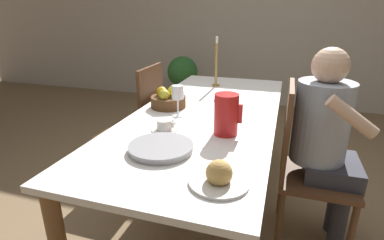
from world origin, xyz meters
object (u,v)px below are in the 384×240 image
chair_person_side (304,165)px  fruit_bowl (168,99)px  wine_glass_water (178,94)px  bread_plate (219,176)px  potted_plant (183,77)px  red_pitcher (226,114)px  teacup_near_person (165,126)px  person_seated (326,134)px  teacup_across (177,94)px  candlestick_tall (216,67)px  chair_opposite (139,125)px  serving_tray (161,148)px

chair_person_side → fruit_bowl: 0.92m
chair_person_side → wine_glass_water: bearing=-83.2°
wine_glass_water → bread_plate: wine_glass_water is taller
fruit_bowl → potted_plant: bearing=107.1°
red_pitcher → teacup_near_person: (-0.31, -0.05, -0.08)m
person_seated → teacup_across: size_ratio=8.47×
wine_glass_water → chair_person_side: bearing=6.8°
person_seated → red_pitcher: person_seated is taller
wine_glass_water → teacup_across: 0.43m
teacup_near_person → potted_plant: 2.79m
teacup_near_person → person_seated: bearing=22.9°
teacup_across → bread_plate: size_ratio=0.62×
person_seated → wine_glass_water: size_ratio=6.20×
teacup_across → candlestick_tall: bearing=66.1°
chair_opposite → red_pitcher: (0.79, -0.55, 0.35)m
chair_person_side → person_seated: (0.09, 0.03, 0.19)m
chair_opposite → chair_person_side: bearing=-103.0°
teacup_across → fruit_bowl: size_ratio=0.61×
fruit_bowl → potted_plant: (-0.70, 2.26, -0.35)m
fruit_bowl → potted_plant: size_ratio=0.31×
wine_glass_water → serving_tray: wine_glass_water is taller
person_seated → teacup_across: person_seated is taller
chair_person_side → person_seated: size_ratio=0.83×
chair_opposite → wine_glass_water: bearing=-128.4°
red_pitcher → potted_plant: red_pitcher is taller
potted_plant → person_seated: bearing=-54.2°
candlestick_tall → potted_plant: 1.88m
red_pitcher → fruit_bowl: 0.56m
person_seated → red_pitcher: (-0.51, -0.30, 0.16)m
serving_tray → bread_plate: 0.36m
red_pitcher → fruit_bowl: size_ratio=0.93×
chair_opposite → wine_glass_water: (0.46, -0.37, 0.39)m
serving_tray → bread_plate: (0.31, -0.19, 0.01)m
potted_plant → red_pitcher: bearing=-66.2°
chair_person_side → serving_tray: bearing=-50.2°
person_seated → bread_plate: size_ratio=5.22×
teacup_near_person → candlestick_tall: (0.03, 1.04, 0.14)m
fruit_bowl → red_pitcher: bearing=-36.8°
person_seated → teacup_across: 1.02m
serving_tray → potted_plant: (-0.91, 2.87, -0.31)m
person_seated → red_pitcher: size_ratio=5.54×
person_seated → candlestick_tall: bearing=-130.7°
person_seated → bread_plate: bearing=-30.1°
wine_glass_water → candlestick_tall: (0.04, 0.81, 0.02)m
teacup_across → fruit_bowl: fruit_bowl is taller
bread_plate → potted_plant: bearing=111.6°
chair_person_side → candlestick_tall: 1.09m
bread_plate → fruit_bowl: (-0.52, 0.80, 0.02)m
person_seated → serving_tray: (-0.75, -0.58, 0.07)m
wine_glass_water → teacup_near_person: size_ratio=1.37×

